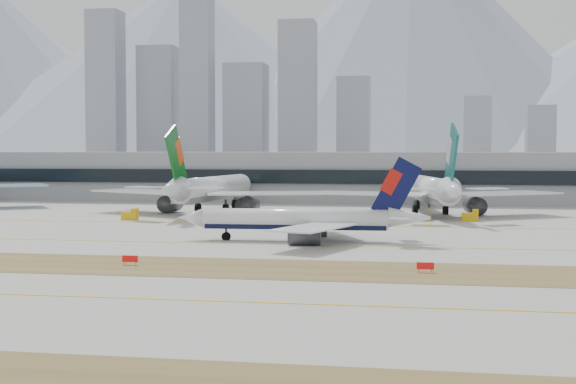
% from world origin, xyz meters
% --- Properties ---
extents(ground, '(3000.00, 3000.00, 0.00)m').
position_xyz_m(ground, '(0.00, 0.00, 0.00)').
color(ground, '#A6A29B').
rests_on(ground, ground).
extents(apron_markings, '(360.00, 122.22, 0.06)m').
position_xyz_m(apron_markings, '(0.00, -53.95, 0.02)').
color(apron_markings, brown).
rests_on(apron_markings, ground).
extents(taxiing_airliner, '(43.83, 38.08, 14.73)m').
position_xyz_m(taxiing_airliner, '(7.65, 0.64, 3.55)').
color(taxiing_airliner, white).
rests_on(taxiing_airliner, ground).
extents(widebody_eva, '(60.16, 59.13, 21.54)m').
position_xyz_m(widebody_eva, '(-24.49, 57.27, 5.72)').
color(widebody_eva, white).
rests_on(widebody_eva, ground).
extents(widebody_cathay, '(59.87, 59.38, 21.73)m').
position_xyz_m(widebody_cathay, '(29.50, 61.10, 5.78)').
color(widebody_cathay, white).
rests_on(widebody_cathay, ground).
extents(terminal, '(280.00, 43.10, 15.00)m').
position_xyz_m(terminal, '(0.00, 114.84, 7.50)').
color(terminal, gray).
rests_on(terminal, ground).
extents(hold_sign_left, '(2.20, 0.15, 1.35)m').
position_xyz_m(hold_sign_left, '(-11.36, -32.00, 0.88)').
color(hold_sign_left, red).
rests_on(hold_sign_left, ground).
extents(hold_sign_right, '(2.20, 0.15, 1.35)m').
position_xyz_m(hold_sign_right, '(28.14, -32.00, 0.88)').
color(hold_sign_right, red).
rests_on(hold_sign_right, ground).
extents(gse_b, '(3.55, 2.00, 2.60)m').
position_xyz_m(gse_b, '(-37.03, 35.60, 1.05)').
color(gse_b, '#E9B20C').
rests_on(gse_b, ground).
extents(gse_c, '(3.55, 2.00, 2.60)m').
position_xyz_m(gse_c, '(37.95, 44.98, 1.05)').
color(gse_c, '#E9B20C').
rests_on(gse_c, ground).
extents(city_skyline, '(342.00, 49.80, 140.00)m').
position_xyz_m(city_skyline, '(-106.76, 453.42, 49.80)').
color(city_skyline, gray).
rests_on(city_skyline, ground).
extents(mountain_ridge, '(2830.00, 1120.00, 470.00)m').
position_xyz_m(mountain_ridge, '(33.00, 1404.14, 181.85)').
color(mountain_ridge, '#9EA8B7').
rests_on(mountain_ridge, ground).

